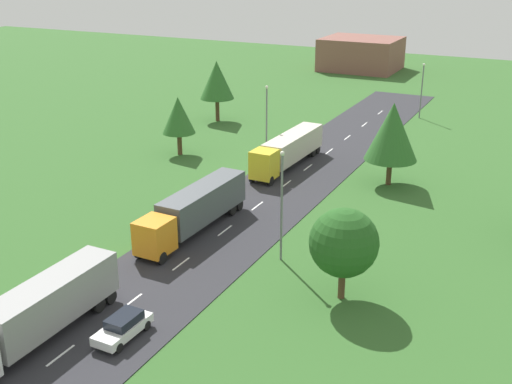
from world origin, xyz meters
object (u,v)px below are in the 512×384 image
at_px(lamppost_third, 267,117).
at_px(tree_elm, 178,115).
at_px(car_second, 123,326).
at_px(lamppost_fourth, 422,88).
at_px(truck_second, 195,209).
at_px(tree_birch, 392,132).
at_px(tree_pine, 344,243).
at_px(truck_lead, 36,312).
at_px(truck_third, 288,149).
at_px(lamppost_second, 282,201).
at_px(distant_building, 361,54).
at_px(tree_oak, 217,80).

height_order(lamppost_third, tree_elm, lamppost_third).
xyz_separation_m(lamppost_third, tree_elm, (-9.40, -4.29, 0.10)).
distance_m(car_second, lamppost_fourth, 64.89).
distance_m(truck_second, car_second, 16.65).
height_order(car_second, tree_birch, tree_birch).
distance_m(tree_pine, tree_elm, 36.92).
bearing_deg(car_second, truck_lead, -148.52).
bearing_deg(lamppost_fourth, tree_birch, -83.13).
height_order(truck_lead, tree_pine, tree_pine).
height_order(truck_third, tree_pine, tree_pine).
bearing_deg(truck_second, lamppost_third, 99.97).
xyz_separation_m(lamppost_second, distant_building, (-20.63, 85.08, -1.79)).
bearing_deg(tree_oak, truck_third, -39.96).
relative_size(tree_oak, tree_birch, 0.98).
height_order(truck_lead, tree_birch, tree_birch).
bearing_deg(tree_pine, truck_second, 161.20).
distance_m(lamppost_third, tree_pine, 33.70).
bearing_deg(tree_birch, distant_building, 110.12).
distance_m(truck_lead, lamppost_fourth, 67.93).
xyz_separation_m(lamppost_third, tree_birch, (15.77, -3.53, 1.03)).
bearing_deg(lamppost_fourth, lamppost_third, -115.09).
height_order(truck_lead, tree_elm, tree_elm).
relative_size(tree_pine, tree_elm, 0.96).
xyz_separation_m(truck_third, lamppost_second, (8.77, -21.37, 2.88)).
bearing_deg(tree_oak, truck_second, -63.28).
bearing_deg(truck_lead, lamppost_fourth, 83.08).
bearing_deg(truck_second, truck_third, 89.76).
distance_m(car_second, lamppost_third, 39.72).
distance_m(car_second, distant_building, 100.78).
bearing_deg(tree_birch, truck_lead, -107.26).
bearing_deg(tree_oak, lamppost_third, -41.22).
bearing_deg(distant_building, truck_lead, -83.40).
relative_size(truck_third, lamppost_second, 1.58).
xyz_separation_m(truck_third, lamppost_third, (-4.06, 2.90, 2.58)).
relative_size(lamppost_fourth, tree_elm, 1.14).
distance_m(truck_second, lamppost_fourth, 49.44).
xyz_separation_m(truck_second, tree_birch, (11.79, 19.11, 3.55)).
bearing_deg(lamppost_third, tree_birch, -12.60).
height_order(tree_oak, tree_elm, tree_oak).
bearing_deg(tree_birch, lamppost_third, 167.40).
bearing_deg(truck_second, distant_building, 98.03).
bearing_deg(lamppost_fourth, tree_elm, -125.45).
relative_size(tree_oak, tree_elm, 1.23).
xyz_separation_m(truck_lead, lamppost_fourth, (8.18, 67.39, 2.27)).
relative_size(tree_oak, distant_building, 0.57).
bearing_deg(truck_second, lamppost_second, -10.40).
relative_size(car_second, lamppost_third, 0.50).
distance_m(lamppost_second, tree_oak, 44.39).
xyz_separation_m(lamppost_third, distant_building, (-7.80, 60.81, -1.48)).
bearing_deg(tree_birch, tree_oak, 152.44).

